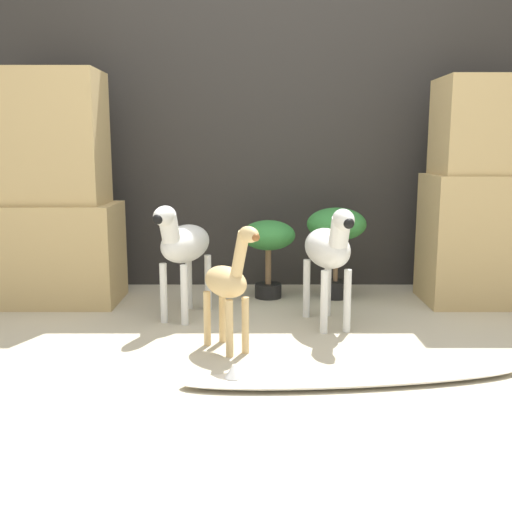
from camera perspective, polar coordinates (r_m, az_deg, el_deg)
name	(u,v)px	position (r m, az deg, el deg)	size (l,w,h in m)	color
ground_plane	(279,364)	(2.59, 2.21, -10.28)	(14.00, 14.00, 0.00)	#B2A88E
wall_back	(272,117)	(3.97, 1.50, 13.05)	(6.40, 0.08, 2.20)	#2D2B28
rock_pillar_left	(50,200)	(3.69, -19.01, 5.09)	(0.78, 0.46, 1.34)	tan
rock_pillar_right	(497,199)	(3.75, 21.95, 5.07)	(0.78, 0.46, 1.30)	tan
zebra_right	(330,249)	(3.05, 7.08, 0.66)	(0.28, 0.55, 0.63)	silver
zebra_left	(185,244)	(3.20, -6.82, 1.11)	(0.33, 0.54, 0.63)	silver
giraffe_figurine	(230,282)	(2.67, -2.54, -2.53)	(0.30, 0.37, 0.59)	tan
potted_palm_front	(270,241)	(3.62, 1.31, 1.39)	(0.33, 0.33, 0.48)	black
potted_palm_back	(338,231)	(3.64, 7.78, 2.39)	(0.36, 0.36, 0.55)	black
surfboard	(354,376)	(2.44, 9.28, -11.17)	(1.39, 0.39, 0.09)	silver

